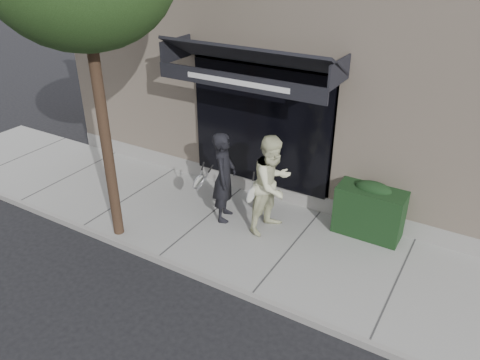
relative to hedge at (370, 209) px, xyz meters
The scene contains 7 objects.
ground 1.79m from the hedge, 131.35° to the right, with size 80.00×80.00×0.00m, color black.
sidewalk 1.77m from the hedge, 131.35° to the right, with size 20.00×3.00×0.12m, color gray.
curb 3.07m from the hedge, 111.45° to the right, with size 20.00×0.10×0.14m, color gray.
building_facade 4.39m from the hedge, 106.65° to the left, with size 14.30×8.04×5.64m.
hedge is the anchor object (origin of this frame).
pedestrian_front 2.97m from the hedge, 160.22° to the right, with size 0.85×0.94×1.92m.
pedestrian_back 1.99m from the hedge, 154.10° to the right, with size 0.97×1.13×2.02m.
Camera 1 is at (2.90, -6.79, 5.47)m, focal length 35.00 mm.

